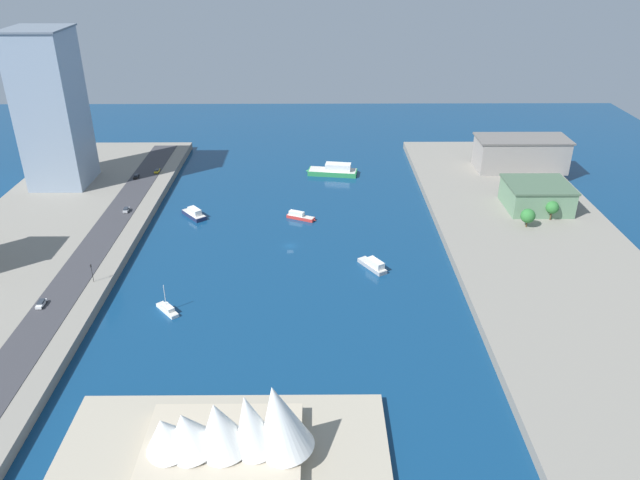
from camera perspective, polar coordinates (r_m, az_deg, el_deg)
name	(u,v)px	position (r m, az deg, el deg)	size (l,w,h in m)	color
ground_plane	(290,246)	(234.28, -2.82, -0.56)	(440.00, 440.00, 0.00)	navy
quay_west	(535,241)	(248.03, 19.48, -0.10)	(70.00, 240.00, 3.42)	gray
quay_east	(44,243)	(255.51, -24.45, -0.24)	(70.00, 240.00, 3.42)	gray
peninsula_point	(223,461)	(147.73, -9.13, -19.76)	(75.79, 41.33, 2.00)	#A89E89
road_strip	(101,238)	(246.65, -19.89, 0.14)	(12.50, 228.00, 0.15)	#38383D
patrol_launch_navy	(194,214)	(263.14, -11.74, 2.44)	(11.93, 13.13, 4.11)	#1E284C
yacht_sleek_gray	(373,265)	(218.48, 5.02, -2.33)	(10.02, 13.21, 3.89)	#999EA3
ferry_green_doubledeck	(334,170)	(304.58, 1.32, 6.54)	(26.23, 11.86, 5.84)	#2D8C4C
sailboat_small_white	(167,309)	(199.95, -14.13, -6.30)	(8.64, 9.52, 9.54)	white
tugboat_red	(300,216)	(256.04, -1.92, 2.25)	(12.75, 7.82, 3.16)	red
tower_tall_glass	(52,109)	(300.19, -23.89, 11.16)	(25.23, 27.48, 69.09)	#8C9EB2
carpark_squat_concrete	(521,154)	(315.79, 18.31, 7.71)	(44.28, 19.73, 15.99)	gray
terminal_long_green	(537,196)	(272.07, 19.67, 3.94)	(26.37, 24.06, 11.10)	slate
van_white	(41,303)	(209.53, -24.70, -5.43)	(2.06, 5.14, 1.62)	black
sedan_silver	(126,210)	(266.84, -17.72, 2.73)	(2.10, 4.72, 1.74)	black
suv_black	(136,176)	(303.58, -16.86, 5.75)	(2.22, 4.82, 1.66)	black
taxi_yellow_cab	(157,171)	(308.31, -15.04, 6.30)	(2.00, 4.90, 1.55)	black
traffic_light_waterfront	(92,270)	(215.38, -20.64, -2.68)	(0.36, 0.36, 6.50)	black
opera_landmark	(229,432)	(141.39, -8.52, -17.40)	(39.30, 28.30, 21.22)	#BCAD93
park_tree_cluster	(538,212)	(256.97, 19.82, 2.47)	(17.35, 12.11, 8.11)	brown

